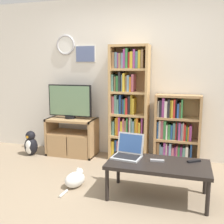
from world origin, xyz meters
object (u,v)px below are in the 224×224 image
bookshelf_tall (128,104)px  remote_near_laptop (157,160)px  laptop (128,151)px  television (70,101)px  tv_stand (72,137)px  coffee_table (158,166)px  bookshelf_short (175,131)px  cat (76,179)px  penguin_figurine (31,144)px  remote_far_from_laptop (194,161)px

bookshelf_tall → remote_near_laptop: size_ratio=11.19×
laptop → television: bearing=148.1°
tv_stand → coffee_table: bearing=-34.6°
bookshelf_short → tv_stand: bearing=-175.5°
laptop → bookshelf_short: bearing=73.5°
laptop → bookshelf_tall: bearing=110.6°
bookshelf_tall → remote_near_laptop: (0.62, -1.16, -0.47)m
television → cat: size_ratio=1.56×
coffee_table → penguin_figurine: penguin_figurine is taller
bookshelf_tall → coffee_table: bearing=-62.1°
coffee_table → remote_far_from_laptop: size_ratio=7.36×
remote_far_from_laptop → remote_near_laptop: bearing=68.6°
coffee_table → remote_far_from_laptop: (0.39, 0.14, 0.05)m
tv_stand → bookshelf_tall: 1.12m
bookshelf_tall → laptop: bearing=-76.5°
coffee_table → cat: bearing=-178.7°
laptop → cat: 0.76m
remote_near_laptop → penguin_figurine: size_ratio=0.39×
tv_stand → remote_near_laptop: (1.57, -1.05, 0.11)m
cat → remote_far_from_laptop: bearing=32.7°
bookshelf_short → coffee_table: bearing=-95.5°
tv_stand → penguin_figurine: 0.71m
laptop → penguin_figurine: size_ratio=0.87×
remote_far_from_laptop → penguin_figurine: size_ratio=0.37×
coffee_table → laptop: 0.40m
remote_far_from_laptop → cat: bearing=61.8°
cat → penguin_figurine: (-1.23, 0.89, 0.09)m
coffee_table → cat: size_ratio=2.38×
remote_near_laptop → remote_far_from_laptop: same height
remote_near_laptop → remote_far_from_laptop: bearing=-81.5°
television → laptop: size_ratio=2.07×
laptop → remote_near_laptop: 0.37m
television → bookshelf_tall: bearing=5.4°
remote_near_laptop → remote_far_from_laptop: (0.41, 0.10, 0.00)m
bookshelf_short → laptop: (-0.49, -1.12, -0.02)m
tv_stand → cat: bearing=-63.2°
tv_stand → coffee_table: size_ratio=0.71×
penguin_figurine → remote_far_from_laptop: bearing=-15.2°
bookshelf_short → penguin_figurine: (-2.36, -0.36, -0.31)m
bookshelf_short → remote_far_from_laptop: (0.27, -1.08, -0.08)m
coffee_table → bookshelf_tall: bearing=117.9°
cat → tv_stand: bearing=142.8°
penguin_figurine → bookshelf_tall: bearing=11.8°
bookshelf_short → cat: bearing=-132.2°
tv_stand → television: 0.60m
bookshelf_tall → bookshelf_short: size_ratio=1.71×
bookshelf_tall → remote_far_from_laptop: size_ratio=11.70×
remote_far_from_laptop → cat: (-1.41, -0.17, -0.33)m
bookshelf_short → remote_far_from_laptop: 1.12m
television → penguin_figurine: 1.00m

